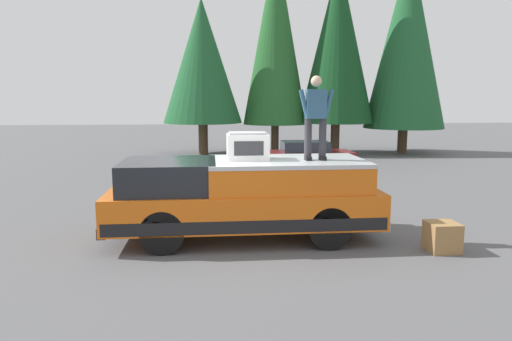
% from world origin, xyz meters
% --- Properties ---
extents(ground_plane, '(90.00, 90.00, 0.00)m').
position_xyz_m(ground_plane, '(0.00, 0.00, 0.00)').
color(ground_plane, '#565659').
extents(pickup_truck, '(2.01, 5.54, 1.65)m').
position_xyz_m(pickup_truck, '(0.28, -0.45, 0.87)').
color(pickup_truck, orange).
rests_on(pickup_truck, ground).
extents(compressor_unit, '(0.65, 0.84, 0.56)m').
position_xyz_m(compressor_unit, '(0.35, -0.53, 1.93)').
color(compressor_unit, silver).
rests_on(compressor_unit, pickup_truck).
extents(person_on_truck_bed, '(0.29, 0.72, 1.69)m').
position_xyz_m(person_on_truck_bed, '(0.14, -1.89, 2.55)').
color(person_on_truck_bed, '#333338').
rests_on(person_on_truck_bed, pickup_truck).
extents(parked_car_maroon, '(1.64, 4.10, 1.16)m').
position_xyz_m(parked_car_maroon, '(9.74, -3.55, 0.58)').
color(parked_car_maroon, maroon).
rests_on(parked_car_maroon, ground).
extents(wooden_crate, '(0.56, 0.56, 0.56)m').
position_xyz_m(wooden_crate, '(-0.93, -4.14, 0.28)').
color(wooden_crate, olive).
rests_on(wooden_crate, ground).
extents(conifer_far_left, '(4.19, 4.19, 10.64)m').
position_xyz_m(conifer_far_left, '(15.15, -10.03, 5.98)').
color(conifer_far_left, '#4C3826').
rests_on(conifer_far_left, ground).
extents(conifer_left, '(3.88, 3.88, 9.91)m').
position_xyz_m(conifer_left, '(15.22, -6.35, 5.76)').
color(conifer_left, '#4C3826').
rests_on(conifer_left, ground).
extents(conifer_center_left, '(3.39, 3.39, 10.88)m').
position_xyz_m(conifer_center_left, '(15.87, -3.22, 6.19)').
color(conifer_center_left, '#4C3826').
rests_on(conifer_center_left, ground).
extents(conifer_center_right, '(4.05, 4.05, 7.91)m').
position_xyz_m(conifer_center_right, '(15.45, 0.60, 4.76)').
color(conifer_center_right, '#4C3826').
rests_on(conifer_center_right, ground).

